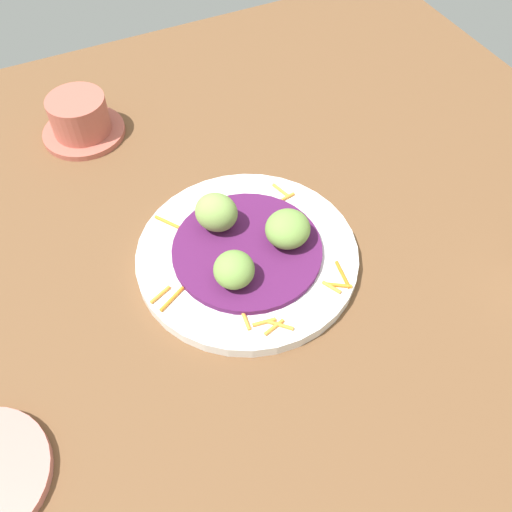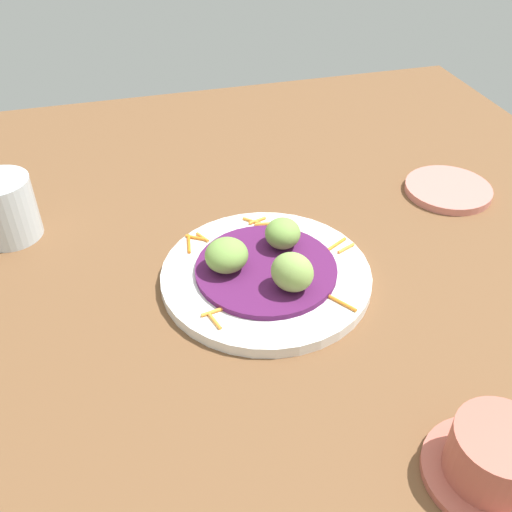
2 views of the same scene
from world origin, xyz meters
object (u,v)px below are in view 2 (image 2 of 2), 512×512
(main_plate, at_px, (266,276))
(side_plate_small, at_px, (448,189))
(guac_scoop_center, at_px, (227,255))
(guac_scoop_left, at_px, (283,233))
(water_glass, at_px, (5,209))
(guac_scoop_right, at_px, (290,273))
(terracotta_bowl, at_px, (494,459))

(main_plate, bearing_deg, side_plate_small, -69.06)
(guac_scoop_center, height_order, side_plate_small, guac_scoop_center)
(guac_scoop_left, relative_size, water_glass, 0.53)
(guac_scoop_left, height_order, guac_scoop_center, guac_scoop_center)
(guac_scoop_left, bearing_deg, main_plate, 138.17)
(guac_scoop_left, relative_size, side_plate_small, 0.36)
(guac_scoop_right, bearing_deg, side_plate_small, -61.29)
(guac_scoop_left, height_order, side_plate_small, guac_scoop_left)
(guac_scoop_center, xyz_separation_m, terracotta_bowl, (-0.30, -0.16, -0.01))
(guac_scoop_center, xyz_separation_m, guac_scoop_right, (-0.05, -0.06, 0.00))
(guac_scoop_center, bearing_deg, terracotta_bowl, -152.94)
(main_plate, height_order, guac_scoop_center, guac_scoop_center)
(guac_scoop_center, relative_size, guac_scoop_right, 1.05)
(main_plate, distance_m, guac_scoop_left, 0.06)
(guac_scoop_left, distance_m, guac_scoop_right, 0.08)
(water_glass, bearing_deg, guac_scoop_left, -113.53)
(guac_scoop_left, bearing_deg, guac_scoop_right, 168.17)
(side_plate_small, bearing_deg, guac_scoop_right, 118.71)
(terracotta_bowl, bearing_deg, guac_scoop_right, 20.94)
(main_plate, xyz_separation_m, side_plate_small, (0.12, -0.31, -0.00))
(main_plate, bearing_deg, guac_scoop_left, -41.83)
(water_glass, bearing_deg, guac_scoop_right, -125.28)
(side_plate_small, xyz_separation_m, terracotta_bowl, (-0.42, 0.20, 0.02))
(guac_scoop_left, height_order, guac_scoop_right, guac_scoop_right)
(main_plate, relative_size, terracotta_bowl, 2.25)
(guac_scoop_center, bearing_deg, guac_scoop_left, -71.83)
(guac_scoop_right, relative_size, side_plate_small, 0.39)
(guac_scoop_left, bearing_deg, guac_scoop_center, 108.17)
(guac_scoop_right, bearing_deg, guac_scoop_left, -11.83)
(guac_scoop_center, distance_m, terracotta_bowl, 0.34)
(terracotta_bowl, relative_size, water_glass, 1.34)
(guac_scoop_center, bearing_deg, water_glass, 56.44)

